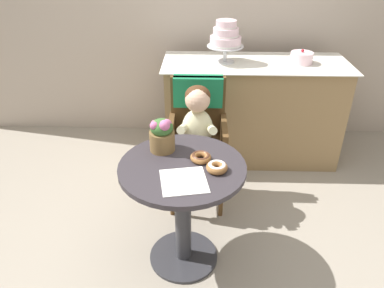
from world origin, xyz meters
TOP-DOWN VIEW (x-y plane):
  - ground_plane at (0.00, 0.00)m, footprint 8.00×8.00m
  - cafe_table at (0.00, 0.00)m, footprint 0.72×0.72m
  - wicker_chair at (0.07, 0.70)m, footprint 0.42×0.45m
  - seated_child at (0.07, 0.54)m, footprint 0.27×0.32m
  - paper_napkin at (0.02, -0.15)m, footprint 0.28×0.28m
  - donut_front at (0.10, 0.05)m, footprint 0.12×0.12m
  - donut_mid at (0.19, -0.05)m, footprint 0.12×0.12m
  - flower_vase at (-0.13, 0.16)m, footprint 0.15×0.15m
  - display_counter at (0.55, 1.30)m, footprint 1.56×0.62m
  - tiered_cake_stand at (0.29, 1.30)m, footprint 0.30×0.30m
  - round_layer_cake at (0.92, 1.29)m, footprint 0.18×0.18m

SIDE VIEW (x-z plane):
  - ground_plane at x=0.00m, z-range 0.00..0.00m
  - display_counter at x=0.55m, z-range 0.00..0.90m
  - cafe_table at x=0.00m, z-range 0.15..0.87m
  - wicker_chair at x=0.07m, z-range 0.16..1.12m
  - seated_child at x=0.07m, z-range 0.31..1.04m
  - paper_napkin at x=0.02m, z-range 0.72..0.72m
  - donut_front at x=0.10m, z-range 0.72..0.76m
  - donut_mid at x=0.19m, z-range 0.72..0.77m
  - flower_vase at x=-0.13m, z-range 0.72..0.94m
  - round_layer_cake at x=0.92m, z-range 0.89..1.00m
  - tiered_cake_stand at x=0.29m, z-range 0.94..1.28m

